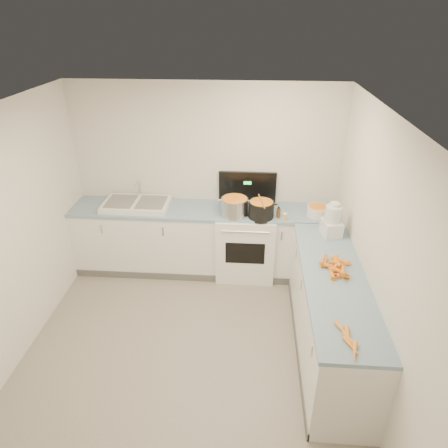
# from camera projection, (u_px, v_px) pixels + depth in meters

# --- Properties ---
(floor) EXTENTS (3.50, 4.00, 0.00)m
(floor) POSITION_uv_depth(u_px,v_px,m) (188.00, 361.00, 4.16)
(floor) COLOR gray
(floor) RESTS_ON ground
(ceiling) EXTENTS (3.50, 4.00, 0.00)m
(ceiling) POSITION_uv_depth(u_px,v_px,m) (173.00, 121.00, 2.98)
(ceiling) COLOR silver
(ceiling) RESTS_ON ground
(wall_back) EXTENTS (3.50, 0.00, 2.50)m
(wall_back) POSITION_uv_depth(u_px,v_px,m) (207.00, 178.00, 5.33)
(wall_back) COLOR silver
(wall_back) RESTS_ON ground
(wall_right) EXTENTS (0.00, 4.00, 2.50)m
(wall_right) POSITION_uv_depth(u_px,v_px,m) (381.00, 269.00, 3.46)
(wall_right) COLOR silver
(wall_right) RESTS_ON ground
(counter_back) EXTENTS (3.50, 0.62, 0.94)m
(counter_back) POSITION_uv_depth(u_px,v_px,m) (205.00, 240.00, 5.43)
(counter_back) COLOR white
(counter_back) RESTS_ON ground
(counter_right) EXTENTS (0.62, 2.20, 0.94)m
(counter_right) POSITION_uv_depth(u_px,v_px,m) (330.00, 314.00, 4.11)
(counter_right) COLOR white
(counter_right) RESTS_ON ground
(stove) EXTENTS (0.76, 0.65, 1.36)m
(stove) POSITION_uv_depth(u_px,v_px,m) (246.00, 242.00, 5.38)
(stove) COLOR white
(stove) RESTS_ON ground
(sink) EXTENTS (0.86, 0.52, 0.31)m
(sink) POSITION_uv_depth(u_px,v_px,m) (137.00, 204.00, 5.25)
(sink) COLOR white
(sink) RESTS_ON counter_back
(steel_pot) EXTENTS (0.45, 0.45, 0.25)m
(steel_pot) POSITION_uv_depth(u_px,v_px,m) (234.00, 207.00, 5.01)
(steel_pot) COLOR silver
(steel_pot) RESTS_ON stove
(black_pot) EXTENTS (0.36, 0.36, 0.23)m
(black_pot) POSITION_uv_depth(u_px,v_px,m) (261.00, 210.00, 4.97)
(black_pot) COLOR black
(black_pot) RESTS_ON stove
(wooden_spoon) EXTENTS (0.09, 0.40, 0.02)m
(wooden_spoon) POSITION_uv_depth(u_px,v_px,m) (262.00, 201.00, 4.91)
(wooden_spoon) COLOR #AD7A47
(wooden_spoon) RESTS_ON black_pot
(mixing_bowl) EXTENTS (0.28, 0.28, 0.12)m
(mixing_bowl) POSITION_uv_depth(u_px,v_px,m) (317.00, 211.00, 5.02)
(mixing_bowl) COLOR white
(mixing_bowl) RESTS_ON counter_back
(extract_bottle) EXTENTS (0.05, 0.05, 0.12)m
(extract_bottle) POSITION_uv_depth(u_px,v_px,m) (278.00, 213.00, 4.97)
(extract_bottle) COLOR #593319
(extract_bottle) RESTS_ON counter_back
(spice_jar) EXTENTS (0.05, 0.05, 0.08)m
(spice_jar) POSITION_uv_depth(u_px,v_px,m) (285.00, 217.00, 4.90)
(spice_jar) COLOR #E5B266
(spice_jar) RESTS_ON counter_back
(food_processor) EXTENTS (0.24, 0.27, 0.40)m
(food_processor) POSITION_uv_depth(u_px,v_px,m) (332.00, 221.00, 4.53)
(food_processor) COLOR white
(food_processor) RESTS_ON counter_right
(carrot_pile) EXTENTS (0.34, 0.42, 0.10)m
(carrot_pile) POSITION_uv_depth(u_px,v_px,m) (336.00, 266.00, 3.99)
(carrot_pile) COLOR orange
(carrot_pile) RESTS_ON counter_right
(peeled_carrots) EXTENTS (0.15, 0.42, 0.04)m
(peeled_carrots) POSITION_uv_depth(u_px,v_px,m) (349.00, 340.00, 3.12)
(peeled_carrots) COLOR orange
(peeled_carrots) RESTS_ON counter_right
(peelings) EXTENTS (0.24, 0.27, 0.01)m
(peelings) POSITION_uv_depth(u_px,v_px,m) (121.00, 202.00, 5.22)
(peelings) COLOR tan
(peelings) RESTS_ON sink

